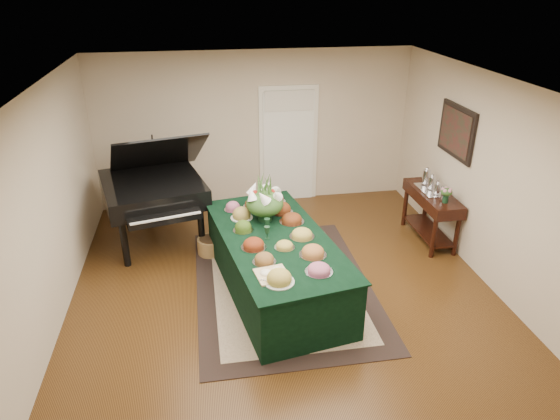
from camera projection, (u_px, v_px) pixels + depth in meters
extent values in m
plane|color=black|center=(284.00, 291.00, 6.63)|extent=(6.00, 6.00, 0.00)
cube|color=black|center=(283.00, 285.00, 6.74)|extent=(2.31, 3.24, 0.01)
cube|color=beige|center=(283.00, 285.00, 6.74)|extent=(1.85, 2.77, 0.01)
cube|color=white|center=(288.00, 144.00, 8.93)|extent=(1.05, 0.04, 2.10)
cube|color=white|center=(289.00, 147.00, 8.93)|extent=(0.90, 0.06, 2.00)
cube|color=black|center=(275.00, 264.00, 6.50)|extent=(1.65, 2.83, 0.78)
cube|color=black|center=(275.00, 237.00, 6.33)|extent=(1.72, 2.90, 0.02)
cylinder|color=silver|center=(285.00, 247.00, 6.07)|extent=(0.25, 0.25, 0.01)
ellipsoid|color=gold|center=(285.00, 245.00, 6.06)|extent=(0.21, 0.21, 0.06)
cylinder|color=silver|center=(243.00, 230.00, 6.47)|extent=(0.27, 0.27, 0.01)
ellipsoid|color=#406319|center=(243.00, 227.00, 6.45)|extent=(0.22, 0.22, 0.10)
cylinder|color=silver|center=(233.00, 210.00, 7.05)|extent=(0.25, 0.25, 0.01)
ellipsoid|color=#BE5F7E|center=(233.00, 206.00, 7.02)|extent=(0.20, 0.20, 0.09)
cylinder|color=silver|center=(282.00, 212.00, 6.97)|extent=(0.31, 0.31, 0.01)
ellipsoid|color=maroon|center=(282.00, 208.00, 6.94)|extent=(0.26, 0.26, 0.11)
cylinder|color=silver|center=(242.00, 218.00, 6.81)|extent=(0.30, 0.30, 0.01)
ellipsoid|color=#B49748|center=(242.00, 214.00, 6.78)|extent=(0.25, 0.25, 0.11)
cylinder|color=silver|center=(313.00, 255.00, 5.91)|extent=(0.33, 0.33, 0.01)
ellipsoid|color=#B46E34|center=(313.00, 251.00, 5.89)|extent=(0.27, 0.27, 0.09)
cylinder|color=silver|center=(302.00, 237.00, 6.32)|extent=(0.32, 0.32, 0.01)
ellipsoid|color=gold|center=(302.00, 233.00, 6.30)|extent=(0.26, 0.26, 0.08)
cylinder|color=silver|center=(276.00, 202.00, 7.29)|extent=(0.28, 0.28, 0.01)
ellipsoid|color=brown|center=(276.00, 198.00, 7.27)|extent=(0.23, 0.23, 0.09)
cylinder|color=silver|center=(279.00, 282.00, 5.39)|extent=(0.34, 0.34, 0.01)
ellipsoid|color=gold|center=(279.00, 277.00, 5.37)|extent=(0.28, 0.28, 0.11)
cylinder|color=silver|center=(292.00, 222.00, 6.70)|extent=(0.34, 0.34, 0.01)
ellipsoid|color=maroon|center=(292.00, 218.00, 6.68)|extent=(0.28, 0.28, 0.08)
cylinder|color=silver|center=(319.00, 272.00, 5.58)|extent=(0.32, 0.32, 0.01)
ellipsoid|color=#BE5F7E|center=(319.00, 269.00, 5.56)|extent=(0.26, 0.26, 0.07)
cylinder|color=silver|center=(252.00, 206.00, 7.14)|extent=(0.26, 0.26, 0.01)
ellipsoid|color=maroon|center=(252.00, 203.00, 7.12)|extent=(0.22, 0.22, 0.08)
cylinder|color=silver|center=(254.00, 247.00, 6.08)|extent=(0.31, 0.31, 0.01)
ellipsoid|color=maroon|center=(254.00, 244.00, 6.06)|extent=(0.26, 0.26, 0.08)
cylinder|color=silver|center=(264.00, 262.00, 5.77)|extent=(0.28, 0.28, 0.01)
ellipsoid|color=brown|center=(264.00, 258.00, 5.75)|extent=(0.23, 0.23, 0.08)
cube|color=tan|center=(272.00, 275.00, 5.51)|extent=(0.41, 0.41, 0.02)
ellipsoid|color=white|center=(266.00, 270.00, 5.51)|extent=(0.14, 0.14, 0.08)
ellipsoid|color=white|center=(277.00, 268.00, 5.57)|extent=(0.12, 0.12, 0.07)
cube|color=orange|center=(279.00, 275.00, 5.44)|extent=(0.11, 0.11, 0.05)
cylinder|color=black|center=(265.00, 213.00, 6.73)|extent=(0.20, 0.20, 0.20)
ellipsoid|color=#2E5421|center=(265.00, 204.00, 6.66)|extent=(0.50, 0.50, 0.33)
cylinder|color=black|center=(125.00, 244.00, 7.07)|extent=(0.10, 0.10, 0.71)
cylinder|color=black|center=(201.00, 229.00, 7.46)|extent=(0.10, 0.10, 0.71)
cylinder|color=black|center=(149.00, 203.00, 8.32)|extent=(0.10, 0.10, 0.71)
cube|color=black|center=(153.00, 189.00, 7.55)|extent=(1.74, 1.81, 0.30)
cube|color=black|center=(165.00, 218.00, 6.88)|extent=(1.04, 0.45, 0.10)
cube|color=black|center=(157.00, 153.00, 7.51)|extent=(1.59, 1.39, 0.78)
cylinder|color=olive|center=(211.00, 246.00, 7.48)|extent=(0.39, 0.39, 0.24)
cylinder|color=black|center=(434.00, 238.00, 7.29)|extent=(0.07, 0.07, 0.63)
cylinder|color=black|center=(456.00, 236.00, 7.35)|extent=(0.07, 0.07, 0.63)
cylinder|color=black|center=(405.00, 208.00, 8.25)|extent=(0.07, 0.07, 0.63)
cylinder|color=black|center=(426.00, 206.00, 8.30)|extent=(0.07, 0.07, 0.63)
cube|color=black|center=(433.00, 198.00, 7.62)|extent=(0.45, 1.27, 0.18)
cube|color=black|center=(428.00, 230.00, 7.87)|extent=(0.38, 1.11, 0.03)
cube|color=silver|center=(431.00, 190.00, 7.65)|extent=(0.34, 0.58, 0.02)
cylinder|color=black|center=(445.00, 199.00, 7.22)|extent=(0.08, 0.08, 0.12)
ellipsoid|color=#CF869D|center=(447.00, 191.00, 7.17)|extent=(0.19, 0.19, 0.12)
cube|color=black|center=(457.00, 131.00, 7.21)|extent=(0.04, 0.95, 0.75)
cube|color=#501519|center=(455.00, 132.00, 7.21)|extent=(0.01, 0.82, 0.62)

